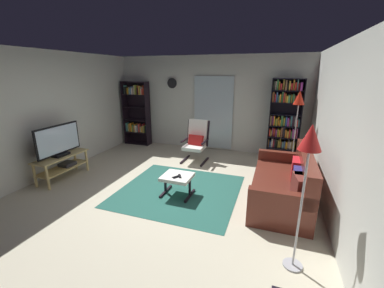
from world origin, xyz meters
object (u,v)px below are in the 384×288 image
object	(u,v)px
ottoman	(177,179)
lounge_armchair	(196,140)
tv_stand	(63,163)
bookshelf_near_sofa	(285,118)
leather_sofa	(285,184)
wall_clock	(172,83)
tv_remote	(180,176)
floor_lamp_by_shelf	(299,103)
bookshelf_near_tv	(137,112)
television	(59,141)
cell_phone	(176,177)
floor_lamp_by_sofa	(309,151)

from	to	relation	value
ottoman	lounge_armchair	bearing A→B (deg)	97.88
tv_stand	bookshelf_near_sofa	size ratio (longest dim) A/B	0.55
ottoman	leather_sofa	bearing A→B (deg)	12.60
tv_stand	wall_clock	size ratio (longest dim) A/B	3.85
tv_remote	wall_clock	bearing A→B (deg)	85.82
ottoman	floor_lamp_by_shelf	bearing A→B (deg)	45.89
bookshelf_near_sofa	lounge_armchair	bearing A→B (deg)	-157.55
tv_stand	bookshelf_near_tv	distance (m)	2.86
bookshelf_near_sofa	ottoman	world-z (taller)	bookshelf_near_sofa
wall_clock	bookshelf_near_sofa	bearing A→B (deg)	-3.29
bookshelf_near_tv	floor_lamp_by_shelf	size ratio (longest dim) A/B	1.07
television	bookshelf_near_tv	size ratio (longest dim) A/B	0.55
tv_remote	cell_phone	bearing A→B (deg)	-164.84
bookshelf_near_sofa	ottoman	bearing A→B (deg)	-123.49
ottoman	bookshelf_near_sofa	bearing A→B (deg)	56.51
tv_stand	floor_lamp_by_shelf	size ratio (longest dim) A/B	0.63
tv_stand	wall_clock	bearing A→B (deg)	67.78
bookshelf_near_sofa	tv_stand	bearing A→B (deg)	-147.10
television	wall_clock	distance (m)	3.39
ottoman	floor_lamp_by_shelf	world-z (taller)	floor_lamp_by_shelf
television	wall_clock	bearing A→B (deg)	67.96
cell_phone	wall_clock	xyz separation A→B (m)	(-1.34, 2.95, 1.46)
bookshelf_near_tv	tv_remote	world-z (taller)	bookshelf_near_tv
tv_remote	cell_phone	size ratio (longest dim) A/B	1.03
tv_stand	tv_remote	size ratio (longest dim) A/B	7.75
cell_phone	wall_clock	size ratio (longest dim) A/B	0.48
bookshelf_near_sofa	floor_lamp_by_sofa	xyz separation A→B (m)	(0.14, -3.82, 0.35)
ottoman	cell_phone	world-z (taller)	cell_phone
bookshelf_near_sofa	television	bearing A→B (deg)	-146.89
bookshelf_near_tv	lounge_armchair	distance (m)	2.37
bookshelf_near_sofa	floor_lamp_by_shelf	xyz separation A→B (m)	(0.23, -0.61, 0.45)
television	lounge_armchair	world-z (taller)	television
tv_stand	bookshelf_near_tv	xyz separation A→B (m)	(0.11, 2.78, 0.67)
lounge_armchair	floor_lamp_by_sofa	size ratio (longest dim) A/B	0.61
tv_stand	ottoman	xyz separation A→B (m)	(2.54, 0.11, -0.01)
lounge_armchair	leather_sofa	bearing A→B (deg)	-34.65
ottoman	wall_clock	size ratio (longest dim) A/B	1.81
television	cell_phone	world-z (taller)	television
tv_remote	wall_clock	world-z (taller)	wall_clock
tv_stand	ottoman	bearing A→B (deg)	2.39
bookshelf_near_tv	tv_stand	bearing A→B (deg)	-92.21
tv_remote	floor_lamp_by_shelf	distance (m)	3.07
tv_remote	floor_lamp_by_sofa	bearing A→B (deg)	-60.51
tv_stand	cell_phone	distance (m)	2.56
bookshelf_near_sofa	floor_lamp_by_sofa	size ratio (longest dim) A/B	1.20
floor_lamp_by_shelf	wall_clock	xyz separation A→B (m)	(-3.33, 0.79, 0.35)
cell_phone	tv_remote	bearing A→B (deg)	78.11
bookshelf_near_tv	cell_phone	world-z (taller)	bookshelf_near_tv
floor_lamp_by_shelf	ottoman	bearing A→B (deg)	-134.11
bookshelf_near_sofa	lounge_armchair	distance (m)	2.26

